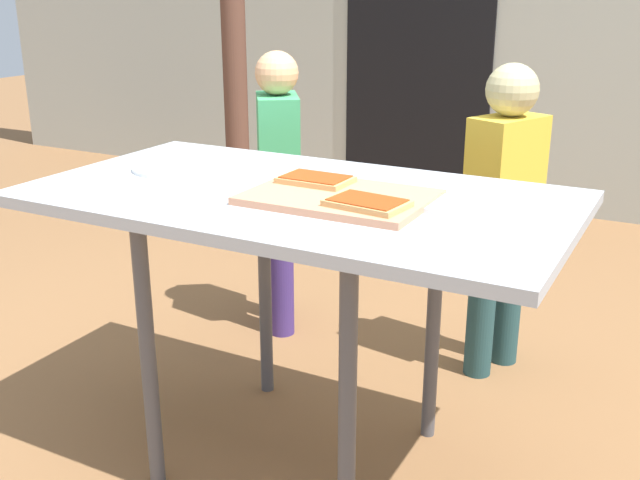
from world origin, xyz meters
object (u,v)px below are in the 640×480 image
(dining_table, at_px, (298,218))
(pizza_slice_far_left, at_px, (316,179))
(cutting_board, at_px, (339,197))
(plate_white_right, at_px, (450,200))
(plate_white_left, at_px, (176,167))
(child_left, at_px, (279,179))
(child_right, at_px, (503,204))
(pizza_slice_near_right, at_px, (367,203))

(dining_table, bearing_deg, pizza_slice_far_left, 57.31)
(cutting_board, relative_size, plate_white_right, 1.78)
(pizza_slice_far_left, distance_m, plate_white_left, 0.44)
(pizza_slice_far_left, height_order, child_left, child_left)
(plate_white_right, height_order, child_right, child_right)
(pizza_slice_far_left, bearing_deg, dining_table, -122.69)
(pizza_slice_far_left, xyz_separation_m, plate_white_right, (0.33, 0.05, -0.02))
(pizza_slice_far_left, bearing_deg, cutting_board, -33.55)
(plate_white_left, xyz_separation_m, plate_white_right, (0.77, 0.04, 0.00))
(dining_table, relative_size, plate_white_left, 5.62)
(pizza_slice_near_right, height_order, plate_white_right, pizza_slice_near_right)
(dining_table, distance_m, plate_white_right, 0.37)
(cutting_board, bearing_deg, plate_white_right, 26.06)
(dining_table, distance_m, child_left, 0.86)
(pizza_slice_near_right, bearing_deg, plate_white_right, 54.22)
(dining_table, xyz_separation_m, child_right, (0.32, 0.76, -0.11))
(pizza_slice_near_right, height_order, child_right, child_right)
(pizza_slice_near_right, bearing_deg, plate_white_left, 167.45)
(cutting_board, xyz_separation_m, pizza_slice_near_right, (0.10, -0.07, 0.02))
(cutting_board, bearing_deg, plate_white_left, 172.09)
(dining_table, xyz_separation_m, plate_white_left, (-0.41, 0.05, 0.07))
(child_left, bearing_deg, pizza_slice_far_left, -52.75)
(plate_white_right, relative_size, child_right, 0.23)
(cutting_board, relative_size, pizza_slice_near_right, 2.27)
(pizza_slice_near_right, distance_m, plate_white_right, 0.22)
(plate_white_left, bearing_deg, plate_white_right, 2.88)
(pizza_slice_near_right, distance_m, child_left, 1.08)
(pizza_slice_near_right, height_order, child_left, child_left)
(pizza_slice_far_left, height_order, plate_white_left, pizza_slice_far_left)
(child_left, bearing_deg, cutting_board, -50.43)
(pizza_slice_near_right, relative_size, plate_white_right, 0.78)
(pizza_slice_far_left, xyz_separation_m, pizza_slice_near_right, (0.20, -0.13, 0.00))
(plate_white_right, xyz_separation_m, child_right, (-0.04, 0.66, -0.18))
(plate_white_right, xyz_separation_m, child_left, (-0.83, 0.62, -0.19))
(cutting_board, height_order, pizza_slice_near_right, pizza_slice_near_right)
(pizza_slice_far_left, distance_m, pizza_slice_near_right, 0.24)
(cutting_board, bearing_deg, child_left, 129.57)
(child_left, relative_size, child_right, 1.01)
(dining_table, height_order, plate_white_left, plate_white_left)
(plate_white_left, distance_m, child_right, 1.03)
(cutting_board, height_order, child_right, child_right)
(dining_table, distance_m, pizza_slice_near_right, 0.26)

